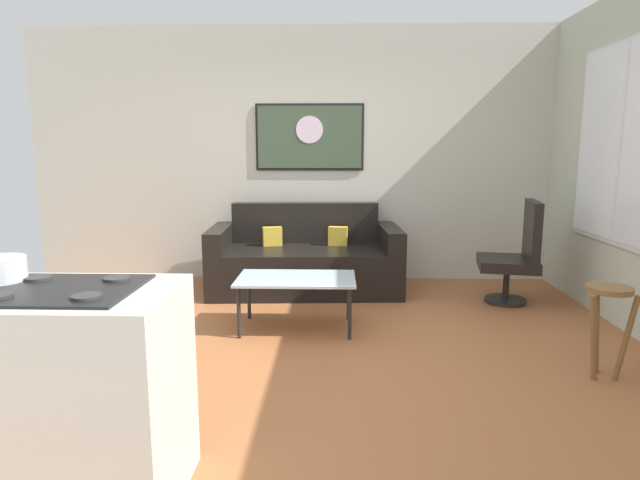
% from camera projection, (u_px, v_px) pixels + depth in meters
% --- Properties ---
extents(ground, '(6.40, 6.40, 0.04)m').
position_uv_depth(ground, '(303.00, 360.00, 3.84)').
color(ground, '#9B5A33').
extents(back_wall, '(6.40, 0.05, 2.80)m').
position_uv_depth(back_wall, '(316.00, 156.00, 5.99)').
color(back_wall, beige).
rests_on(back_wall, ground).
extents(couch, '(2.00, 1.03, 0.89)m').
position_uv_depth(couch, '(305.00, 262.00, 5.62)').
color(couch, black).
rests_on(couch, ground).
extents(coffee_table, '(0.97, 0.59, 0.43)m').
position_uv_depth(coffee_table, '(296.00, 282.00, 4.39)').
color(coffee_table, silver).
rests_on(coffee_table, ground).
extents(armchair, '(0.63, 0.65, 1.00)m').
position_uv_depth(armchair, '(517.00, 254.00, 5.11)').
color(armchair, black).
rests_on(armchair, ground).
extents(bar_stool, '(0.33, 0.32, 0.61)m').
position_uv_depth(bar_stool, '(608.00, 310.00, 3.43)').
color(bar_stool, brown).
rests_on(bar_stool, ground).
extents(kitchen_counter, '(1.40, 0.63, 0.94)m').
position_uv_depth(kitchen_counter, '(10.00, 396.00, 2.22)').
color(kitchen_counter, silver).
rests_on(kitchen_counter, ground).
extents(wall_painting, '(1.20, 0.03, 0.73)m').
position_uv_depth(wall_painting, '(310.00, 137.00, 5.92)').
color(wall_painting, black).
extents(window, '(0.03, 1.55, 1.69)m').
position_uv_depth(window, '(622.00, 144.00, 4.39)').
color(window, silver).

